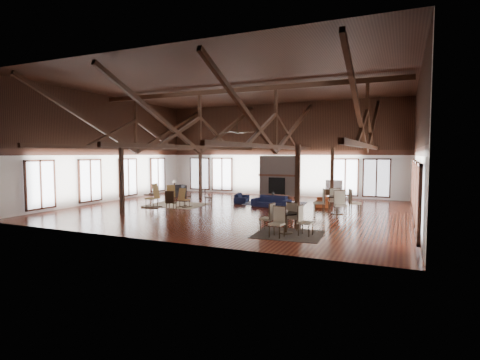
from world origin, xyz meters
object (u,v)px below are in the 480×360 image
at_px(sofa_navy_front, 271,201).
at_px(armchair, 177,191).
at_px(sofa_orange, 323,201).
at_px(cafe_table_near, 286,219).
at_px(tv_console, 335,194).
at_px(sofa_navy_left, 242,198).
at_px(cafe_table_far, 337,202).
at_px(coffee_table, 276,196).

relative_size(sofa_navy_front, armchair, 1.82).
xyz_separation_m(sofa_orange, cafe_table_near, (0.21, -7.41, 0.24)).
bearing_deg(tv_console, sofa_navy_front, -114.29).
distance_m(sofa_navy_left, cafe_table_far, 5.92).
bearing_deg(sofa_navy_front, sofa_navy_left, 160.10).
bearing_deg(sofa_navy_front, tv_console, 72.83).
height_order(sofa_navy_front, coffee_table, sofa_navy_front).
distance_m(sofa_navy_left, tv_console, 6.07).
distance_m(sofa_navy_front, tv_console, 5.70).
height_order(cafe_table_near, tv_console, cafe_table_near).
xyz_separation_m(armchair, cafe_table_far, (10.69, -3.22, 0.20)).
xyz_separation_m(coffee_table, tv_console, (2.51, 3.89, -0.15)).
distance_m(armchair, tv_console, 10.00).
height_order(sofa_navy_front, armchair, armchair).
distance_m(sofa_navy_front, armchair, 7.59).
relative_size(sofa_navy_left, sofa_orange, 0.97).
distance_m(coffee_table, cafe_table_near, 7.68).
height_order(coffee_table, tv_console, tv_console).
bearing_deg(sofa_orange, sofa_navy_front, -65.59).
bearing_deg(sofa_orange, armchair, -103.49).
relative_size(cafe_table_near, cafe_table_far, 0.89).
relative_size(sofa_navy_front, coffee_table, 1.45).
relative_size(sofa_orange, cafe_table_far, 0.80).
distance_m(coffee_table, armchair, 7.14).
bearing_deg(sofa_orange, tv_console, 171.12).
xyz_separation_m(cafe_table_far, tv_console, (-1.12, 6.10, -0.28)).
xyz_separation_m(coffee_table, cafe_table_near, (2.72, -7.18, 0.07)).
distance_m(coffee_table, tv_console, 4.64).
distance_m(sofa_navy_left, cafe_table_near, 8.37).
bearing_deg(cafe_table_far, sofa_navy_left, 160.41).
xyz_separation_m(armchair, cafe_table_near, (9.78, -8.19, 0.14)).
height_order(sofa_navy_left, cafe_table_far, cafe_table_far).
height_order(sofa_orange, tv_console, tv_console).
relative_size(sofa_navy_left, armchair, 1.55).
distance_m(sofa_orange, armchair, 9.60).
xyz_separation_m(sofa_navy_left, cafe_table_far, (5.57, -1.98, 0.31)).
height_order(sofa_navy_front, sofa_orange, sofa_navy_front).
height_order(sofa_navy_front, cafe_table_far, cafe_table_far).
bearing_deg(sofa_navy_left, sofa_navy_front, -131.42).
height_order(cafe_table_near, cafe_table_far, cafe_table_far).
bearing_deg(coffee_table, sofa_navy_left, -160.97).
bearing_deg(cafe_table_far, coffee_table, 148.65).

